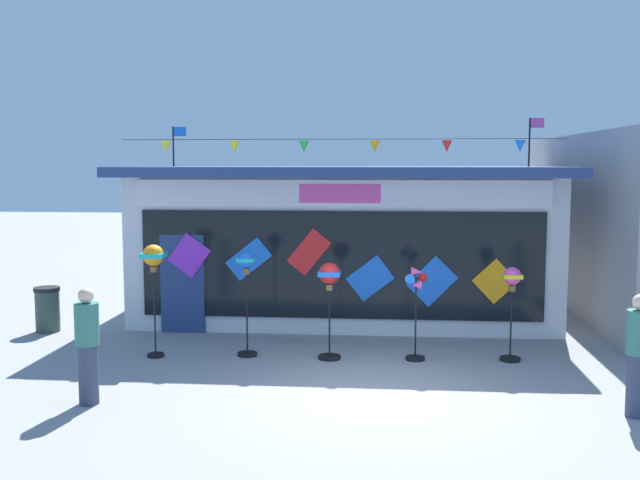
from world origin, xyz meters
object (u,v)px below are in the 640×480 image
wind_spinner_right (512,291)px  person_near_camera (87,345)px  wind_spinner_left (247,278)px  wind_spinner_far_left (154,264)px  person_mid_plaza (640,352)px  trash_bin (47,309)px  wind_spinner_center_left (330,285)px  wind_spinner_center_right (416,300)px  kite_shop_building (347,237)px

wind_spinner_right → person_near_camera: size_ratio=0.98×
wind_spinner_left → wind_spinner_far_left: bearing=-172.7°
person_near_camera → wind_spinner_left: bearing=-88.6°
person_mid_plaza → trash_bin: bearing=-138.7°
wind_spinner_center_left → trash_bin: bearing=164.8°
wind_spinner_left → wind_spinner_right: wind_spinner_left is taller
wind_spinner_center_right → wind_spinner_right: size_ratio=1.00×
wind_spinner_left → wind_spinner_center_left: wind_spinner_left is taller
wind_spinner_center_left → wind_spinner_right: (3.15, 0.16, -0.09)m
wind_spinner_center_right → kite_shop_building: bearing=107.2°
wind_spinner_center_right → wind_spinner_right: same height
wind_spinner_far_left → person_near_camera: size_ratio=1.19×
wind_spinner_center_right → trash_bin: size_ratio=1.80×
wind_spinner_far_left → wind_spinner_left: (1.61, 0.21, -0.26)m
wind_spinner_center_left → wind_spinner_right: wind_spinner_center_left is taller
wind_spinner_center_right → person_near_camera: size_ratio=0.98×
wind_spinner_far_left → wind_spinner_center_right: wind_spinner_far_left is taller
wind_spinner_left → wind_spinner_center_left: (1.48, -0.08, -0.09)m
wind_spinner_far_left → trash_bin: wind_spinner_far_left is taller
person_mid_plaza → wind_spinner_left: bearing=-140.9°
wind_spinner_right → wind_spinner_left: bearing=-179.0°
kite_shop_building → wind_spinner_center_right: (1.43, -4.62, -0.62)m
wind_spinner_left → wind_spinner_right: 4.63m
wind_spinner_far_left → person_near_camera: 2.71m
wind_spinner_right → person_mid_plaza: size_ratio=0.98×
wind_spinner_left → trash_bin: 4.77m
wind_spinner_far_left → person_mid_plaza: (7.47, -2.43, -0.78)m
wind_spinner_right → trash_bin: (-9.05, 1.45, -0.76)m
wind_spinner_far_left → wind_spinner_left: wind_spinner_far_left is taller
wind_spinner_far_left → person_near_camera: (-0.15, -2.58, -0.81)m
wind_spinner_left → trash_bin: wind_spinner_left is taller
wind_spinner_far_left → person_mid_plaza: wind_spinner_far_left is taller
wind_spinner_far_left → wind_spinner_right: 6.26m
kite_shop_building → person_near_camera: kite_shop_building is taller
wind_spinner_center_right → person_near_camera: bearing=-150.0°
person_mid_plaza → wind_spinner_far_left: bearing=-134.7°
wind_spinner_right → person_mid_plaza: bearing=-65.6°
wind_spinner_far_left → wind_spinner_left: size_ratio=1.07×
wind_spinner_center_right → person_mid_plaza: 3.88m
wind_spinner_left → trash_bin: size_ratio=2.05×
wind_spinner_center_right → wind_spinner_center_left: bearing=-178.8°
wind_spinner_center_left → wind_spinner_center_right: wind_spinner_center_left is taller
wind_spinner_center_left → trash_bin: 6.18m
kite_shop_building → person_mid_plaza: (4.31, -7.21, -0.81)m
kite_shop_building → wind_spinner_left: (-1.55, -4.57, -0.29)m
wind_spinner_center_left → wind_spinner_far_left: bearing=-177.6°
wind_spinner_far_left → wind_spinner_center_left: 3.11m
person_near_camera → person_mid_plaza: same height
kite_shop_building → trash_bin: 6.81m
kite_shop_building → wind_spinner_center_right: size_ratio=5.62×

